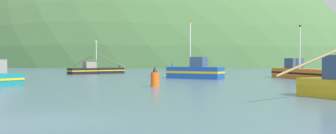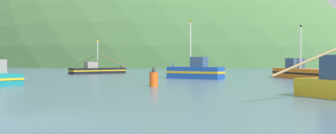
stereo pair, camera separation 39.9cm
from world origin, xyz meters
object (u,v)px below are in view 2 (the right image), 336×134
object	(u,v)px
fishing_boat_blue	(195,71)
fishing_boat_orange	(302,72)
fishing_boat_black	(97,70)
channel_buoy	(154,78)

from	to	relation	value
fishing_boat_blue	fishing_boat_orange	bearing A→B (deg)	-147.77
fishing_boat_black	channel_buoy	size ratio (longest dim) A/B	6.97
fishing_boat_black	channel_buoy	xyz separation A→B (m)	(13.28, -29.03, 0.08)
fishing_boat_blue	channel_buoy	xyz separation A→B (m)	(-2.87, -13.79, -0.16)
fishing_boat_black	fishing_boat_blue	bearing A→B (deg)	-89.46
fishing_boat_orange	fishing_boat_blue	xyz separation A→B (m)	(-12.20, -1.20, 0.12)
fishing_boat_black	channel_buoy	distance (m)	31.92
fishing_boat_orange	channel_buoy	world-z (taller)	fishing_boat_orange
fishing_boat_blue	fishing_boat_black	bearing A→B (deg)	-16.75
fishing_boat_blue	fishing_boat_black	world-z (taller)	fishing_boat_blue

